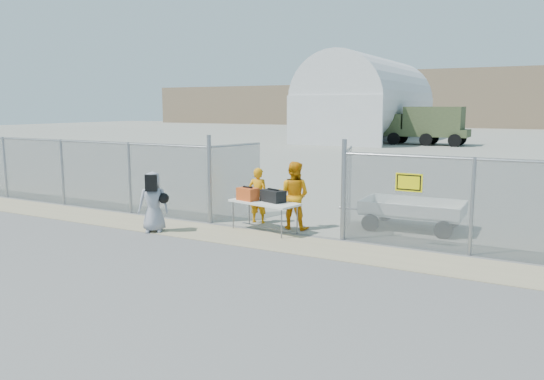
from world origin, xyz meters
The scene contains 13 objects.
ground centered at (0.00, 0.00, 0.00)m, with size 160.00×160.00×0.00m, color #525252.
tarmac_inside centered at (0.00, 42.00, 0.01)m, with size 160.00×80.00×0.01m, color gray.
dirt_strip centered at (0.00, 1.00, 0.01)m, with size 44.00×1.60×0.01m, color tan.
chain_link_fence centered at (0.00, 2.00, 1.10)m, with size 40.00×0.20×2.20m, color gray, non-canonical shape.
quonset_hangar centered at (-10.00, 40.00, 4.00)m, with size 9.00×18.00×8.00m, color silver, non-canonical shape.
folding_table centered at (-0.13, 1.82, 0.40)m, with size 1.90×0.79×0.81m, color white, non-canonical shape.
orange_bag centered at (-0.62, 1.78, 0.98)m, with size 0.53×0.35×0.33m, color #E1531D.
black_duffel centered at (0.09, 1.89, 0.96)m, with size 0.64×0.38×0.31m, color black.
security_worker_left centered at (-0.79, 2.65, 0.79)m, with size 0.58×0.38×1.59m, color orange.
security_worker_right centered at (0.41, 2.48, 0.92)m, with size 0.89×0.69×1.83m, color orange.
visitor centered at (-2.68, 0.40, 0.80)m, with size 0.78×0.51×1.60m, color #8E919B.
utility_trailer centered at (3.24, 3.97, 0.42)m, with size 3.44×1.77×0.83m, color white, non-canonical shape.
military_truck centered at (-3.47, 36.29, 1.63)m, with size 6.83×2.52×3.26m, color #43502D, non-canonical shape.
Camera 1 is at (6.59, -10.13, 3.29)m, focal length 35.00 mm.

